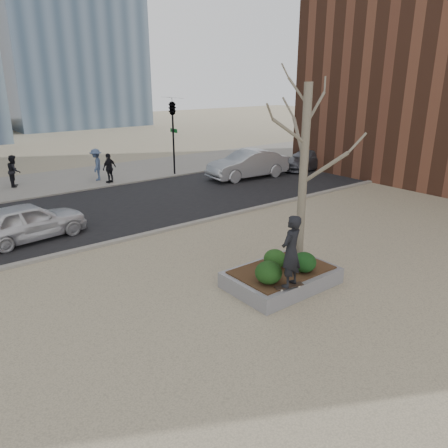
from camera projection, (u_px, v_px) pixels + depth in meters
ground at (255, 295)px, 11.81m from camera, size 120.00×120.00×0.00m
street at (104, 210)px, 19.29m from camera, size 60.00×8.00×0.02m
far_sidewalk at (53, 182)px, 24.52m from camera, size 60.00×6.00×0.02m
planter at (281, 278)px, 12.32m from camera, size 3.00×2.00×0.45m
planter_mulch at (282, 270)px, 12.24m from camera, size 2.70×1.70×0.04m
sycamore_tree at (305, 147)px, 11.99m from camera, size 2.80×2.80×6.60m
shrub_left at (269, 273)px, 11.32m from camera, size 0.71×0.71×0.60m
shrub_middle at (275, 259)px, 12.26m from camera, size 0.63×0.63×0.54m
shrub_right at (304, 262)px, 12.00m from camera, size 0.66×0.66×0.56m
skateboard at (289, 287)px, 11.22m from camera, size 0.80×0.41×0.08m
skateboarder at (291, 251)px, 10.91m from camera, size 0.78×0.61×1.89m
police_car at (28, 221)px, 15.59m from camera, size 4.19×2.09×1.37m
car_silver at (248, 164)px, 25.23m from camera, size 4.99×2.15×1.60m
car_third at (308, 159)px, 27.74m from camera, size 4.40×1.94×1.26m
pedestrian_a at (14, 171)px, 23.20m from camera, size 0.89×0.99×1.68m
pedestrian_b at (96, 165)px, 24.58m from camera, size 1.12×1.33×1.78m
pedestrian_c at (109, 168)px, 24.01m from camera, size 1.04×0.74×1.64m
traffic_light_far at (173, 137)px, 25.79m from camera, size 0.60×2.48×4.50m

